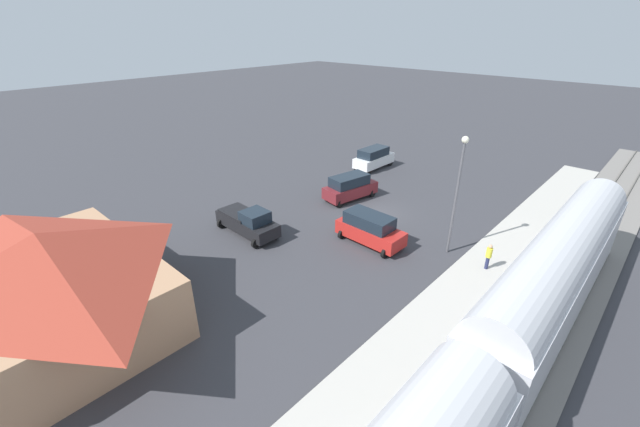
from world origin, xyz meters
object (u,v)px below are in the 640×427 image
at_px(suv_maroon, 350,187).
at_px(station_building, 50,280).
at_px(pickup_black, 248,221).
at_px(suv_white, 374,158).
at_px(suv_red, 370,229).
at_px(pedestrian_on_platform, 489,255).
at_px(light_pole_near_platform, 458,183).

bearing_deg(suv_maroon, station_building, 88.50).
distance_m(pickup_black, suv_maroon, 10.23).
bearing_deg(suv_white, suv_red, 124.86).
bearing_deg(suv_white, pedestrian_on_platform, 146.02).
relative_size(suv_red, light_pole_near_platform, 0.61).
height_order(suv_maroon, light_pole_near_platform, light_pole_near_platform).
height_order(pickup_black, suv_maroon, suv_maroon).
bearing_deg(suv_maroon, suv_red, 139.13).
relative_size(suv_white, light_pole_near_platform, 0.61).
height_order(pedestrian_on_platform, pickup_black, pickup_black).
bearing_deg(station_building, pedestrian_on_platform, -125.80).
bearing_deg(pedestrian_on_platform, suv_white, -33.98).
bearing_deg(suv_red, station_building, 69.65).
xyz_separation_m(suv_maroon, light_pole_near_platform, (-10.60, 2.49, 3.90)).
xyz_separation_m(station_building, pickup_black, (0.84, -12.61, -1.78)).
height_order(suv_red, light_pole_near_platform, light_pole_near_platform).
relative_size(suv_red, suv_maroon, 0.96).
height_order(station_building, light_pole_near_platform, light_pole_near_platform).
distance_m(station_building, pedestrian_on_platform, 24.17).
bearing_deg(pedestrian_on_platform, suv_maroon, -13.19).
height_order(suv_white, light_pole_near_platform, light_pole_near_platform).
relative_size(station_building, suv_white, 2.56).
distance_m(suv_red, suv_white, 16.26).
xyz_separation_m(pickup_black, suv_maroon, (-1.44, -10.12, 0.12)).
bearing_deg(suv_white, light_pole_near_platform, 142.54).
height_order(pedestrian_on_platform, light_pole_near_platform, light_pole_near_platform).
relative_size(suv_maroon, suv_white, 1.05).
bearing_deg(station_building, suv_red, -110.35).
xyz_separation_m(pickup_black, suv_white, (1.93, -18.34, 0.12)).
relative_size(suv_maroon, light_pole_near_platform, 0.64).
height_order(station_building, pickup_black, station_building).
bearing_deg(pickup_black, station_building, 93.80).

